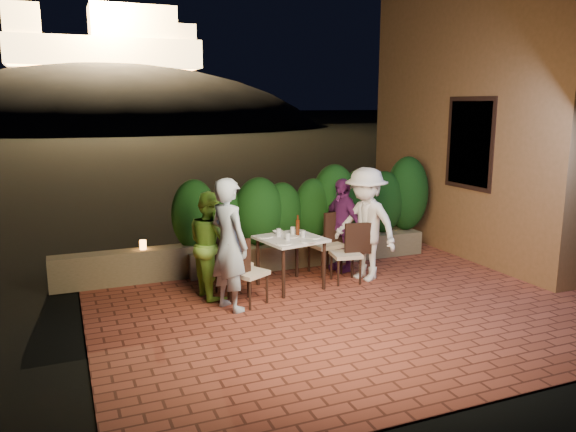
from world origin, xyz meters
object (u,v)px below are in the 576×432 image
diner_green (211,244)px  diner_blue (229,245)px  diner_purple (342,225)px  beer_bottle (298,225)px  chair_left_back (233,262)px  dining_table (291,262)px  bowl (278,232)px  chair_left_front (249,271)px  parapet_lamp (143,245)px  chair_right_front (346,253)px  chair_right_back (325,243)px  diner_white (366,224)px

diner_green → diner_blue: bearing=-179.3°
diner_purple → beer_bottle: bearing=-78.6°
chair_left_back → diner_blue: size_ratio=0.53×
dining_table → beer_bottle: bearing=33.6°
bowl → chair_left_front: chair_left_front is taller
parapet_lamp → diner_blue: bearing=-61.7°
diner_green → parapet_lamp: (-0.79, 1.03, -0.17)m
chair_left_front → diner_purple: size_ratio=0.60×
parapet_lamp → chair_left_back: bearing=-44.1°
dining_table → chair_right_front: chair_right_front is taller
chair_right_front → diner_green: (-2.02, 0.17, 0.29)m
chair_left_front → parapet_lamp: size_ratio=6.48×
chair_right_front → diner_blue: (-1.94, -0.43, 0.42)m
chair_right_front → diner_green: size_ratio=0.61×
chair_right_front → diner_blue: 2.03m
chair_right_front → chair_right_back: 0.55m
bowl → parapet_lamp: bearing=157.1°
diner_purple → chair_right_back: bearing=-93.6°
chair_left_front → chair_left_back: (-0.08, 0.48, 0.01)m
dining_table → bowl: size_ratio=5.16×
chair_left_back → beer_bottle: bearing=-10.5°
chair_right_back → parapet_lamp: (-2.74, 0.66, 0.08)m
beer_bottle → diner_purple: diner_purple is taller
diner_green → diner_white: bearing=-101.0°
chair_left_back → diner_green: diner_green is taller
chair_left_front → bowl: bearing=16.7°
chair_left_back → parapet_lamp: 1.52m
beer_bottle → bowl: bearing=138.2°
chair_right_back → parapet_lamp: bearing=-22.5°
beer_bottle → chair_right_back: (0.63, 0.34, -0.41)m
chair_right_front → chair_left_front: bearing=20.8°
parapet_lamp → diner_white: bearing=-20.4°
chair_right_back → chair_right_front: bearing=89.2°
dining_table → chair_right_back: 0.91m
beer_bottle → bowl: beer_bottle is taller
bowl → diner_green: bearing=-167.8°
chair_right_front → beer_bottle: bearing=-6.7°
chair_right_front → diner_blue: size_ratio=0.52×
dining_table → parapet_lamp: bearing=150.6°
chair_left_front → chair_right_back: bearing=-0.0°
chair_left_front → parapet_lamp: chair_left_front is taller
diner_green → bowl: bearing=-85.4°
chair_right_back → parapet_lamp: size_ratio=6.95×
chair_left_front → diner_blue: size_ratio=0.52×
bowl → parapet_lamp: 2.05m
diner_purple → diner_white: bearing=0.4°
dining_table → diner_purple: 1.25m
chair_right_back → diner_blue: size_ratio=0.56×
diner_purple → parapet_lamp: (-3.05, 0.62, -0.18)m
chair_right_back → diner_green: bearing=2.0°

